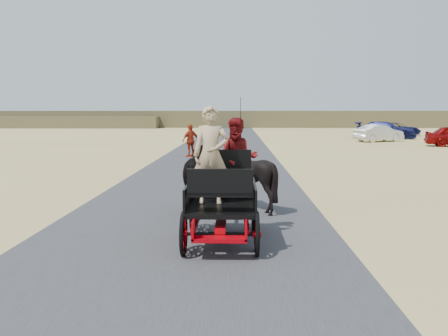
{
  "coord_description": "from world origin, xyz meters",
  "views": [
    {
      "loc": [
        0.99,
        -11.23,
        2.43
      ],
      "look_at": [
        0.71,
        -0.56,
        1.2
      ],
      "focal_mm": 40.0,
      "sensor_mm": 36.0,
      "label": 1
    }
  ],
  "objects_px": {
    "horse_right": "(248,176)",
    "car_d": "(396,129)",
    "carriage": "(222,223)",
    "car_c": "(386,130)",
    "horse_left": "(203,176)",
    "pedestrian": "(191,141)",
    "car_b": "(379,133)"
  },
  "relations": [
    {
      "from": "horse_right",
      "to": "car_d",
      "type": "distance_m",
      "value": 39.57
    },
    {
      "from": "carriage",
      "to": "car_c",
      "type": "bearing_deg",
      "value": 69.22
    },
    {
      "from": "horse_left",
      "to": "carriage",
      "type": "bearing_deg",
      "value": 100.39
    },
    {
      "from": "pedestrian",
      "to": "car_c",
      "type": "height_order",
      "value": "pedestrian"
    },
    {
      "from": "carriage",
      "to": "horse_right",
      "type": "height_order",
      "value": "horse_right"
    },
    {
      "from": "carriage",
      "to": "horse_left",
      "type": "distance_m",
      "value": 3.09
    },
    {
      "from": "horse_right",
      "to": "car_b",
      "type": "height_order",
      "value": "horse_right"
    },
    {
      "from": "pedestrian",
      "to": "car_c",
      "type": "bearing_deg",
      "value": -171.52
    },
    {
      "from": "carriage",
      "to": "car_d",
      "type": "xyz_separation_m",
      "value": [
        15.65,
        39.58,
        0.28
      ]
    },
    {
      "from": "pedestrian",
      "to": "car_b",
      "type": "relative_size",
      "value": 0.42
    },
    {
      "from": "car_b",
      "to": "car_c",
      "type": "distance_m",
      "value": 4.95
    },
    {
      "from": "car_b",
      "to": "carriage",
      "type": "bearing_deg",
      "value": 131.2
    },
    {
      "from": "horse_right",
      "to": "car_c",
      "type": "distance_m",
      "value": 34.37
    },
    {
      "from": "horse_left",
      "to": "car_b",
      "type": "height_order",
      "value": "horse_left"
    },
    {
      "from": "horse_left",
      "to": "car_c",
      "type": "height_order",
      "value": "horse_left"
    },
    {
      "from": "carriage",
      "to": "car_c",
      "type": "height_order",
      "value": "car_c"
    },
    {
      "from": "car_c",
      "to": "car_d",
      "type": "relative_size",
      "value": 1.1
    },
    {
      "from": "horse_left",
      "to": "horse_right",
      "type": "xyz_separation_m",
      "value": [
        1.1,
        0.0,
        0.0
      ]
    },
    {
      "from": "car_c",
      "to": "car_d",
      "type": "distance_m",
      "value": 5.22
    },
    {
      "from": "horse_left",
      "to": "car_d",
      "type": "relative_size",
      "value": 0.44
    },
    {
      "from": "carriage",
      "to": "car_c",
      "type": "relative_size",
      "value": 0.47
    },
    {
      "from": "horse_left",
      "to": "car_d",
      "type": "distance_m",
      "value": 40.0
    },
    {
      "from": "horse_right",
      "to": "car_b",
      "type": "distance_m",
      "value": 29.42
    },
    {
      "from": "horse_left",
      "to": "horse_right",
      "type": "height_order",
      "value": "horse_right"
    },
    {
      "from": "pedestrian",
      "to": "car_d",
      "type": "height_order",
      "value": "pedestrian"
    },
    {
      "from": "horse_right",
      "to": "pedestrian",
      "type": "xyz_separation_m",
      "value": [
        -2.71,
        13.97,
        0.01
      ]
    },
    {
      "from": "pedestrian",
      "to": "car_d",
      "type": "bearing_deg",
      "value": -169.11
    },
    {
      "from": "horse_left",
      "to": "car_c",
      "type": "bearing_deg",
      "value": -113.38
    },
    {
      "from": "car_b",
      "to": "car_d",
      "type": "bearing_deg",
      "value": -53.05
    },
    {
      "from": "car_d",
      "to": "carriage",
      "type": "bearing_deg",
      "value": 154.28
    },
    {
      "from": "pedestrian",
      "to": "horse_right",
      "type": "bearing_deg",
      "value": 60.09
    },
    {
      "from": "car_b",
      "to": "car_d",
      "type": "xyz_separation_m",
      "value": [
        4.27,
        9.22,
        -0.03
      ]
    }
  ]
}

